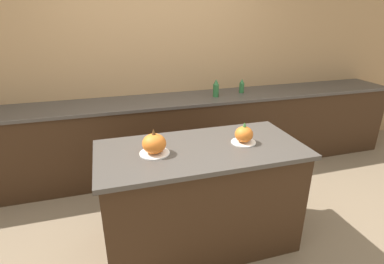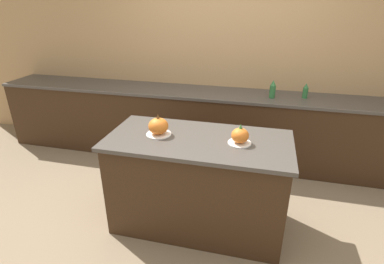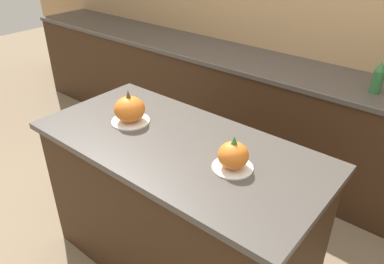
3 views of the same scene
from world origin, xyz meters
name	(u,v)px [view 3 (image 3 of 3)]	position (x,y,z in m)	size (l,w,h in m)	color
ground_plane	(180,262)	(0.00, 0.00, 0.00)	(12.00, 12.00, 0.00)	#847056
wall_back	(319,16)	(0.00, 1.65, 1.25)	(8.00, 0.06, 2.50)	tan
kitchen_island	(179,208)	(0.00, 0.00, 0.45)	(1.58, 0.76, 0.90)	#382314
back_counter	(286,123)	(0.00, 1.32, 0.46)	(6.00, 0.60, 0.92)	#382314
pumpkin_cake_left	(130,110)	(-0.36, 0.00, 0.97)	(0.22, 0.22, 0.20)	white
pumpkin_cake_right	(233,156)	(0.35, -0.01, 0.96)	(0.19, 0.19, 0.17)	white
bottle_tall	(378,78)	(0.60, 1.26, 1.02)	(0.07, 0.07, 0.21)	#2D6B38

